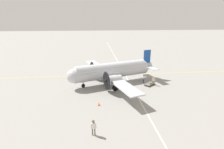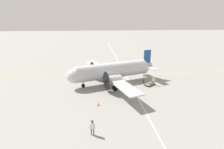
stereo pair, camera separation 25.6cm
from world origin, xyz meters
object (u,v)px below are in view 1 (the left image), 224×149
(crew_foreground, at_px, (93,126))
(baggage_cart, at_px, (150,84))
(traffic_cone, at_px, (99,104))
(suitcase_near_door, at_px, (151,84))
(ramp_agent, at_px, (154,80))
(airliner_main, at_px, (110,71))
(passenger_boarding, at_px, (144,78))

(crew_foreground, relative_size, baggage_cart, 0.71)
(baggage_cart, height_order, traffic_cone, baggage_cart)
(suitcase_near_door, height_order, baggage_cart, suitcase_near_door)
(baggage_cart, bearing_deg, ramp_agent, 125.56)
(ramp_agent, bearing_deg, suitcase_near_door, 20.17)
(airliner_main, bearing_deg, traffic_cone, 56.52)
(airliner_main, xyz_separation_m, crew_foreground, (-3.23, -15.81, -1.47))
(crew_foreground, height_order, ramp_agent, crew_foreground)
(passenger_boarding, bearing_deg, traffic_cone, -14.24)
(passenger_boarding, relative_size, ramp_agent, 0.97)
(baggage_cart, bearing_deg, airliner_main, -52.27)
(passenger_boarding, distance_m, baggage_cart, 1.86)
(baggage_cart, bearing_deg, passenger_boarding, -101.60)
(crew_foreground, bearing_deg, passenger_boarding, 55.24)
(airliner_main, distance_m, suitcase_near_door, 8.25)
(ramp_agent, relative_size, baggage_cart, 0.67)
(crew_foreground, relative_size, ramp_agent, 1.06)
(crew_foreground, relative_size, passenger_boarding, 1.09)
(airliner_main, xyz_separation_m, passenger_boarding, (6.74, -0.23, -1.57))
(airliner_main, bearing_deg, ramp_agent, 148.56)
(baggage_cart, relative_size, traffic_cone, 5.13)
(airliner_main, xyz_separation_m, suitcase_near_door, (7.62, -2.13, -2.34))
(passenger_boarding, bearing_deg, airliner_main, -59.91)
(airliner_main, relative_size, ramp_agent, 13.04)
(passenger_boarding, xyz_separation_m, ramp_agent, (1.44, -1.69, 0.01))
(baggage_cart, xyz_separation_m, traffic_cone, (-9.99, -7.27, -0.05))
(ramp_agent, bearing_deg, passenger_boarding, -49.83)
(airliner_main, height_order, suitcase_near_door, airliner_main)
(ramp_agent, distance_m, traffic_cone, 12.82)
(ramp_agent, distance_m, baggage_cart, 1.02)
(ramp_agent, xyz_separation_m, baggage_cart, (-0.65, 0.18, -0.76))
(passenger_boarding, relative_size, baggage_cart, 0.65)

